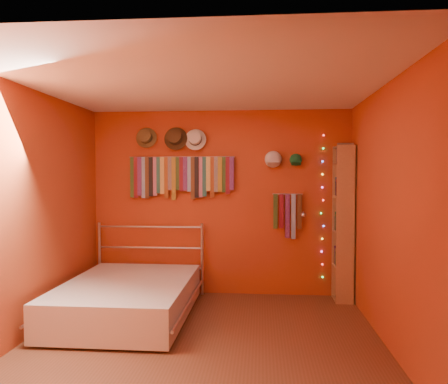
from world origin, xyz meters
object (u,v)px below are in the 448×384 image
(reading_lamp, at_px, (303,215))
(bookshelf, at_px, (347,222))
(bed, at_px, (128,298))
(tie_rack, at_px, (180,175))

(reading_lamp, xyz_separation_m, bookshelf, (0.55, -0.01, -0.09))
(reading_lamp, height_order, bed, reading_lamp)
(bookshelf, distance_m, bed, 2.87)
(tie_rack, height_order, bed, tie_rack)
(reading_lamp, relative_size, bookshelf, 0.14)
(reading_lamp, height_order, bookshelf, bookshelf)
(bed, bearing_deg, bookshelf, 19.10)
(tie_rack, bearing_deg, bed, -111.49)
(reading_lamp, distance_m, bed, 2.41)
(tie_rack, distance_m, reading_lamp, 1.73)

